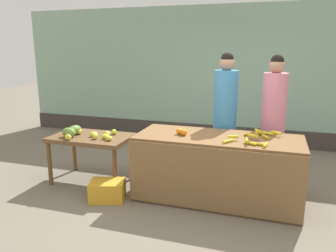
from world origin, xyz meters
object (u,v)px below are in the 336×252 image
Objects in this scene: vendor_woman_pink_shirt at (273,121)px; produce_crate at (107,191)px; produce_sack at (159,159)px; vendor_woman_blue_shirt at (225,118)px.

produce_crate is (-2.00, -1.25, -0.81)m from vendor_woman_pink_shirt.
produce_crate is 1.18m from produce_sack.
vendor_woman_pink_shirt is at bearing 6.72° from vendor_woman_blue_shirt.
vendor_woman_blue_shirt is 1.01× the size of vendor_woman_pink_shirt.
vendor_woman_pink_shirt is (0.67, 0.08, -0.01)m from vendor_woman_blue_shirt.
produce_sack is (0.32, 1.13, 0.10)m from produce_crate.
vendor_woman_blue_shirt is 0.67m from vendor_woman_pink_shirt.
produce_sack is (-1.01, -0.04, -0.73)m from vendor_woman_blue_shirt.
vendor_woman_pink_shirt is at bearing 4.16° from produce_sack.
vendor_woman_pink_shirt is 1.83m from produce_sack.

